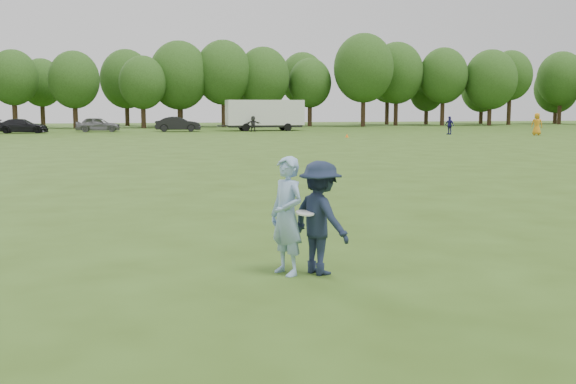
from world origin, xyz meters
name	(u,v)px	position (x,y,z in m)	size (l,w,h in m)	color
ground	(367,277)	(0.00, 0.00, 0.00)	(200.00, 200.00, 0.00)	#324A14
thrower	(287,216)	(-1.09, 0.44, 0.87)	(0.64, 0.42, 1.75)	#8DAFDA
defender	(320,218)	(-0.60, 0.37, 0.84)	(1.08, 0.62, 1.68)	#1A2339
player_far_b	(449,125)	(24.93, 47.12, 0.82)	(0.96, 0.40, 1.64)	navy
player_far_c	(537,124)	(31.50, 43.59, 0.98)	(0.96, 0.62, 1.96)	orange
player_far_d	(253,124)	(8.94, 58.30, 0.79)	(1.47, 0.47, 1.58)	#272727
car_d	(22,126)	(-13.15, 59.12, 0.68)	(1.90, 4.66, 1.35)	black
car_e	(98,124)	(-6.32, 60.96, 0.74)	(1.75, 4.35, 1.48)	slate
car_f	(178,124)	(1.52, 59.99, 0.75)	(1.59, 4.56, 1.50)	black
field_cone	(347,136)	(14.03, 43.52, 0.15)	(0.28, 0.28, 0.30)	#FF670D
disc_in_play	(305,213)	(-0.86, 0.27, 0.93)	(0.32, 0.32, 0.07)	white
cargo_trailer	(265,114)	(10.55, 60.48, 1.78)	(9.00, 2.75, 3.20)	white
treeline	(178,76)	(2.81, 76.90, 6.26)	(130.35, 18.39, 11.74)	#332114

